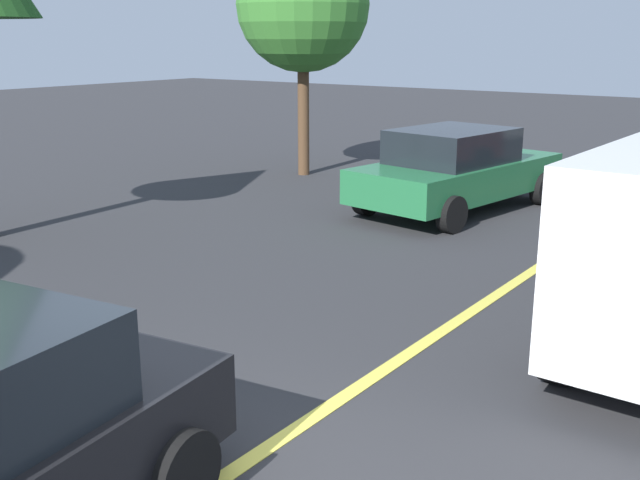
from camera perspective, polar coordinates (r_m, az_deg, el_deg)
lane_marking_centre at (r=7.89m, az=6.08°, el=-8.91°), size 28.00×0.16×0.01m
car_green_near_curb at (r=14.48m, az=10.22°, el=5.28°), size 4.74×2.63×1.55m
tree_right_verge at (r=17.91m, az=-1.30°, el=17.26°), size 3.02×3.02×5.40m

